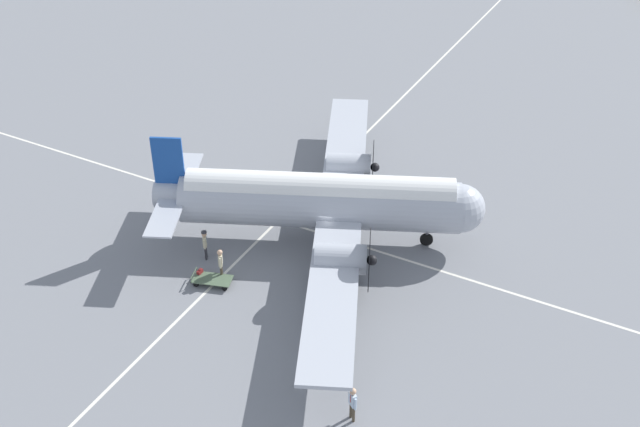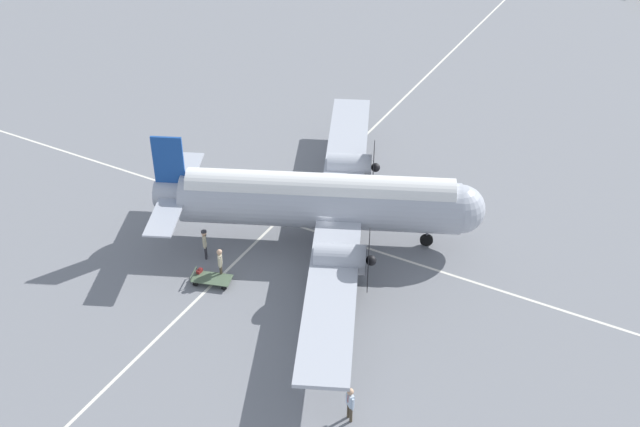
{
  "view_description": "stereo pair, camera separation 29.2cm",
  "coord_description": "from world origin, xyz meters",
  "px_view_note": "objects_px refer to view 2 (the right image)",
  "views": [
    {
      "loc": [
        -30.91,
        -16.52,
        25.8
      ],
      "look_at": [
        0.0,
        0.0,
        1.75
      ],
      "focal_mm": 45.0,
      "sensor_mm": 36.0,
      "label": 1
    },
    {
      "loc": [
        -30.77,
        -16.78,
        25.8
      ],
      "look_at": [
        0.0,
        0.0,
        1.75
      ],
      "focal_mm": 45.0,
      "sensor_mm": 36.0,
      "label": 2
    }
  ],
  "objects_px": {
    "airliner_main": "(329,201)",
    "passenger_boarding": "(205,241)",
    "crew_foreground": "(350,401)",
    "suitcase_near_door": "(200,273)",
    "ramp_agent": "(220,260)",
    "baggage_cart": "(212,279)"
  },
  "relations": [
    {
      "from": "airliner_main",
      "to": "passenger_boarding",
      "type": "bearing_deg",
      "value": -161.96
    },
    {
      "from": "crew_foreground",
      "to": "suitcase_near_door",
      "type": "xyz_separation_m",
      "value": [
        4.66,
        10.91,
        -0.83
      ]
    },
    {
      "from": "ramp_agent",
      "to": "suitcase_near_door",
      "type": "bearing_deg",
      "value": -92.07
    },
    {
      "from": "passenger_boarding",
      "to": "baggage_cart",
      "type": "bearing_deg",
      "value": 10.35
    },
    {
      "from": "airliner_main",
      "to": "ramp_agent",
      "type": "bearing_deg",
      "value": -145.43
    },
    {
      "from": "ramp_agent",
      "to": "suitcase_near_door",
      "type": "distance_m",
      "value": 1.36
    },
    {
      "from": "passenger_boarding",
      "to": "airliner_main",
      "type": "bearing_deg",
      "value": 99.57
    },
    {
      "from": "airliner_main",
      "to": "crew_foreground",
      "type": "relative_size",
      "value": 13.68
    },
    {
      "from": "crew_foreground",
      "to": "baggage_cart",
      "type": "bearing_deg",
      "value": 13.25
    },
    {
      "from": "airliner_main",
      "to": "ramp_agent",
      "type": "xyz_separation_m",
      "value": [
        -5.39,
        3.31,
        -1.52
      ]
    },
    {
      "from": "ramp_agent",
      "to": "baggage_cart",
      "type": "distance_m",
      "value": 1.03
    },
    {
      "from": "crew_foreground",
      "to": "ramp_agent",
      "type": "xyz_separation_m",
      "value": [
        5.2,
        9.96,
        -0.01
      ]
    },
    {
      "from": "ramp_agent",
      "to": "baggage_cart",
      "type": "relative_size",
      "value": 0.81
    },
    {
      "from": "suitcase_near_door",
      "to": "crew_foreground",
      "type": "bearing_deg",
      "value": -113.16
    },
    {
      "from": "crew_foreground",
      "to": "passenger_boarding",
      "type": "height_order",
      "value": "crew_foreground"
    },
    {
      "from": "crew_foreground",
      "to": "ramp_agent",
      "type": "height_order",
      "value": "crew_foreground"
    },
    {
      "from": "suitcase_near_door",
      "to": "passenger_boarding",
      "type": "bearing_deg",
      "value": 24.26
    },
    {
      "from": "baggage_cart",
      "to": "crew_foreground",
      "type": "bearing_deg",
      "value": -41.37
    },
    {
      "from": "passenger_boarding",
      "to": "suitcase_near_door",
      "type": "distance_m",
      "value": 1.84
    },
    {
      "from": "ramp_agent",
      "to": "crew_foreground",
      "type": "bearing_deg",
      "value": 30.99
    },
    {
      "from": "passenger_boarding",
      "to": "baggage_cart",
      "type": "distance_m",
      "value": 2.31
    },
    {
      "from": "ramp_agent",
      "to": "passenger_boarding",
      "type": "bearing_deg",
      "value": -152.04
    }
  ]
}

